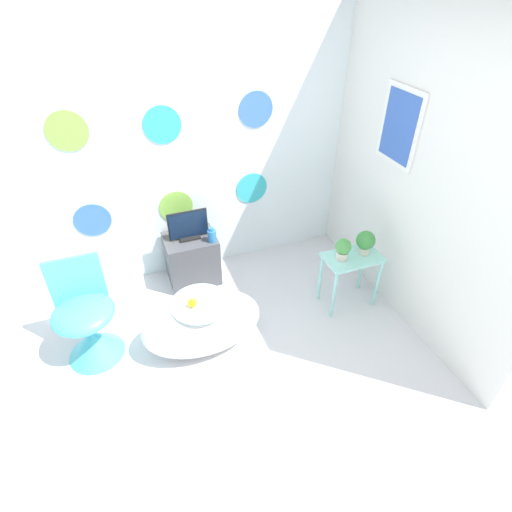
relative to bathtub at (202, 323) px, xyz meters
name	(u,v)px	position (x,y,z in m)	size (l,w,h in m)	color
ground_plane	(245,426)	(0.07, -0.83, -0.24)	(12.00, 12.00, 0.00)	silver
wall_back_dotted	(168,147)	(0.07, 1.09, 1.06)	(4.34, 0.05, 2.60)	white
wall_right	(404,161)	(1.76, 0.12, 1.07)	(0.06, 2.90, 2.60)	silver
bathtub	(202,323)	(0.00, 0.00, 0.00)	(0.97, 0.56, 0.47)	white
rubber_duck	(192,303)	(-0.06, -0.03, 0.28)	(0.07, 0.08, 0.08)	yellow
chair	(89,328)	(-0.85, 0.21, 0.05)	(0.47, 0.47, 0.84)	#4CC6DB
tv_cabinet	(192,259)	(0.12, 0.84, 0.01)	(0.48, 0.39, 0.50)	#4C4C51
tv	(188,226)	(0.12, 0.85, 0.38)	(0.37, 0.12, 0.28)	black
vase	(212,235)	(0.31, 0.72, 0.32)	(0.08, 0.08, 0.14)	#2D72B7
side_table	(351,266)	(1.37, 0.02, 0.18)	(0.49, 0.30, 0.53)	#99E0D8
potted_plant_left	(343,249)	(1.26, 0.03, 0.40)	(0.13, 0.13, 0.20)	beige
potted_plant_right	(365,241)	(1.48, 0.04, 0.41)	(0.16, 0.16, 0.22)	beige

